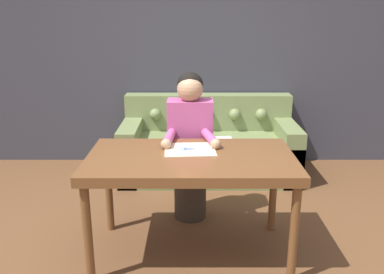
% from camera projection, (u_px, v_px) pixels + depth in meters
% --- Properties ---
extents(ground_plane, '(16.00, 16.00, 0.00)m').
position_uv_depth(ground_plane, '(191.00, 261.00, 2.97)').
color(ground_plane, brown).
extents(wall_back, '(8.00, 0.06, 2.60)m').
position_uv_depth(wall_back, '(193.00, 53.00, 4.68)').
color(wall_back, '#383842').
rests_on(wall_back, ground_plane).
extents(dining_table, '(1.47, 0.82, 0.78)m').
position_uv_depth(dining_table, '(193.00, 166.00, 2.88)').
color(dining_table, brown).
rests_on(dining_table, ground_plane).
extents(couch, '(1.90, 0.90, 0.85)m').
position_uv_depth(couch, '(210.00, 147.00, 4.54)').
color(couch, olive).
rests_on(couch, ground_plane).
extents(person, '(0.45, 0.60, 1.29)m').
position_uv_depth(person, '(192.00, 147.00, 3.44)').
color(person, '#33281E').
rests_on(person, ground_plane).
extents(pattern_paper_main, '(0.39, 0.34, 0.00)m').
position_uv_depth(pattern_paper_main, '(192.00, 149.00, 2.99)').
color(pattern_paper_main, beige).
rests_on(pattern_paper_main, dining_table).
extents(scissors, '(0.25, 0.07, 0.01)m').
position_uv_depth(scissors, '(194.00, 149.00, 2.99)').
color(scissors, silver).
rests_on(scissors, dining_table).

